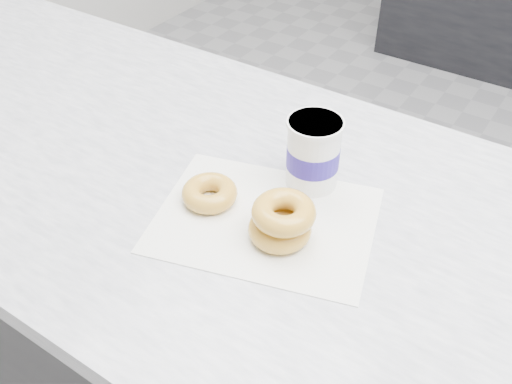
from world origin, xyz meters
TOP-DOWN VIEW (x-y plane):
  - ground at (0.00, 0.00)m, footprint 5.00×5.00m
  - wax_paper at (-0.42, -0.64)m, footprint 0.40×0.35m
  - donut_single at (-0.52, -0.65)m, footprint 0.10×0.10m
  - donut_stack at (-0.38, -0.66)m, footprint 0.12×0.12m
  - coffee_cup at (-0.41, -0.52)m, footprint 0.11×0.11m

SIDE VIEW (x-z plane):
  - ground at x=0.00m, z-range 0.00..0.00m
  - wax_paper at x=-0.42m, z-range 0.90..0.90m
  - donut_single at x=-0.52m, z-range 0.90..0.93m
  - donut_stack at x=-0.38m, z-range 0.90..0.97m
  - coffee_cup at x=-0.41m, z-range 0.90..1.03m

